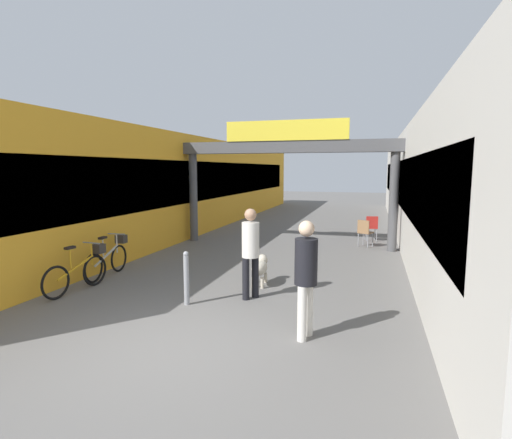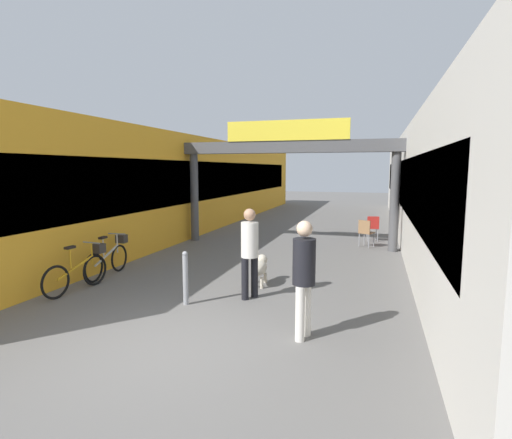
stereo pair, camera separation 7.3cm
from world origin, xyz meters
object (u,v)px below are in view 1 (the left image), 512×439
at_px(bollard_post_metal, 186,278).
at_px(pedestrian_with_dog, 251,247).
at_px(cafe_chair_red_farther, 371,226).
at_px(dog_on_leash, 260,267).
at_px(bicycle_orange_nearest, 80,270).
at_px(pedestrian_companion, 306,271).
at_px(cafe_chair_wood_nearer, 365,231).
at_px(bicycle_silver_second, 109,258).

bearing_deg(bollard_post_metal, pedestrian_with_dog, 33.62).
bearing_deg(cafe_chair_red_farther, dog_on_leash, -110.30).
relative_size(dog_on_leash, bicycle_orange_nearest, 0.51).
xyz_separation_m(pedestrian_companion, dog_on_leash, (-1.42, 2.51, -0.64)).
bearing_deg(cafe_chair_wood_nearer, pedestrian_companion, -95.23).
bearing_deg(dog_on_leash, pedestrian_with_dog, -85.20).
height_order(pedestrian_companion, bicycle_orange_nearest, pedestrian_companion).
distance_m(pedestrian_companion, cafe_chair_red_farther, 8.83).
relative_size(pedestrian_with_dog, cafe_chair_red_farther, 2.00).
bearing_deg(dog_on_leash, bollard_post_metal, -120.06).
bearing_deg(bicycle_orange_nearest, cafe_chair_wood_nearer, 49.51).
relative_size(bollard_post_metal, cafe_chair_red_farther, 1.15).
height_order(pedestrian_with_dog, bollard_post_metal, pedestrian_with_dog).
bearing_deg(bicycle_orange_nearest, bollard_post_metal, -3.95).
bearing_deg(cafe_chair_wood_nearer, bicycle_silver_second, -136.98).
distance_m(pedestrian_with_dog, cafe_chair_red_farther, 7.58).
bearing_deg(pedestrian_with_dog, cafe_chair_red_farther, 72.82).
xyz_separation_m(dog_on_leash, bicycle_silver_second, (-3.64, -0.31, 0.05)).
bearing_deg(cafe_chair_red_farther, bicycle_silver_second, -132.23).
bearing_deg(bollard_post_metal, bicycle_silver_second, 153.21).
distance_m(dog_on_leash, cafe_chair_red_farther, 6.67).
bearing_deg(pedestrian_companion, bicycle_silver_second, 156.43).
bearing_deg(dog_on_leash, bicycle_silver_second, -175.21).
bearing_deg(cafe_chair_wood_nearer, cafe_chair_red_farther, 80.21).
relative_size(dog_on_leash, bicycle_silver_second, 0.51).
distance_m(pedestrian_companion, bicycle_orange_nearest, 5.04).
xyz_separation_m(bicycle_orange_nearest, bicycle_silver_second, (-0.16, 1.18, 0.00)).
bearing_deg(pedestrian_companion, cafe_chair_wood_nearer, 84.77).
distance_m(pedestrian_companion, bicycle_silver_second, 5.55).
relative_size(pedestrian_companion, cafe_chair_red_farther, 2.01).
distance_m(dog_on_leash, cafe_chair_wood_nearer, 5.48).
relative_size(pedestrian_with_dog, bicycle_silver_second, 1.05).
relative_size(pedestrian_with_dog, cafe_chair_wood_nearer, 2.00).
bearing_deg(bollard_post_metal, bicycle_orange_nearest, 176.05).
height_order(bicycle_orange_nearest, cafe_chair_wood_nearer, bicycle_orange_nearest).
bearing_deg(pedestrian_with_dog, pedestrian_companion, -49.19).
bearing_deg(bicycle_silver_second, bollard_post_metal, -26.79).
height_order(pedestrian_companion, bollard_post_metal, pedestrian_companion).
bearing_deg(dog_on_leash, bicycle_orange_nearest, -156.88).
xyz_separation_m(bicycle_orange_nearest, bollard_post_metal, (2.52, -0.17, 0.08)).
height_order(dog_on_leash, cafe_chair_red_farther, cafe_chair_red_farther).
xyz_separation_m(dog_on_leash, cafe_chair_red_farther, (2.31, 6.26, 0.15)).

